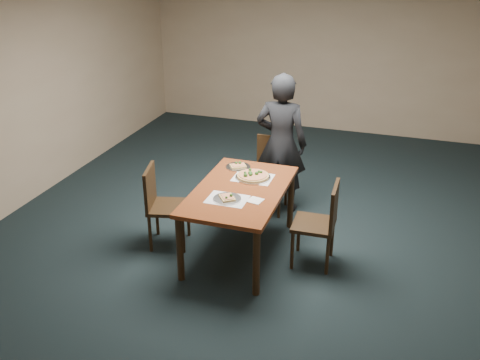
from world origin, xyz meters
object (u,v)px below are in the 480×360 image
(dining_table, at_px, (240,197))
(chair_far, at_px, (271,169))
(chair_right, at_px, (322,220))
(pizza_pan, at_px, (253,176))
(slice_plate_near, at_px, (227,198))
(chair_left, at_px, (161,202))
(diner, at_px, (281,143))
(slice_plate_far, at_px, (238,166))

(dining_table, height_order, chair_far, chair_far)
(chair_right, bearing_deg, pizza_pan, -110.43)
(slice_plate_near, bearing_deg, chair_left, 168.98)
(chair_right, distance_m, diner, 1.37)
(dining_table, xyz_separation_m, slice_plate_near, (-0.04, -0.27, 0.11))
(dining_table, distance_m, chair_right, 0.88)
(slice_plate_near, bearing_deg, dining_table, 80.89)
(chair_left, bearing_deg, pizza_pan, -79.77)
(chair_right, xyz_separation_m, diner, (-0.72, 1.11, 0.34))
(diner, distance_m, slice_plate_near, 1.43)
(chair_far, bearing_deg, chair_left, -125.97)
(dining_table, relative_size, slice_plate_far, 5.36)
(pizza_pan, bearing_deg, chair_left, -155.34)
(pizza_pan, bearing_deg, slice_plate_far, 137.22)
(chair_far, bearing_deg, chair_right, -52.67)
(dining_table, height_order, chair_right, chair_right)
(chair_far, relative_size, slice_plate_near, 3.25)
(slice_plate_far, bearing_deg, dining_table, -69.46)
(chair_far, relative_size, chair_right, 1.00)
(slice_plate_near, bearing_deg, chair_right, 18.51)
(chair_far, bearing_deg, pizza_pan, -88.96)
(slice_plate_far, bearing_deg, chair_left, -135.99)
(chair_right, bearing_deg, dining_table, -89.81)
(diner, bearing_deg, pizza_pan, 83.45)
(chair_right, distance_m, slice_plate_near, 0.99)
(dining_table, xyz_separation_m, diner, (0.14, 1.14, 0.20))
(chair_left, bearing_deg, slice_plate_near, -115.45)
(diner, bearing_deg, dining_table, 83.05)
(chair_left, height_order, pizza_pan, chair_left)
(dining_table, relative_size, slice_plate_near, 5.36)
(chair_far, distance_m, pizza_pan, 0.86)
(pizza_pan, bearing_deg, chair_far, 91.18)
(diner, distance_m, slice_plate_far, 0.71)
(diner, relative_size, slice_plate_near, 6.14)
(chair_right, xyz_separation_m, pizza_pan, (-0.82, 0.27, 0.26))
(slice_plate_far, bearing_deg, chair_far, 69.06)
(diner, bearing_deg, slice_plate_far, 60.92)
(slice_plate_far, bearing_deg, diner, 60.71)
(chair_left, xyz_separation_m, pizza_pan, (0.91, 0.42, 0.26))
(chair_left, distance_m, slice_plate_near, 0.87)
(pizza_pan, relative_size, slice_plate_far, 1.36)
(dining_table, height_order, chair_left, chair_left)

